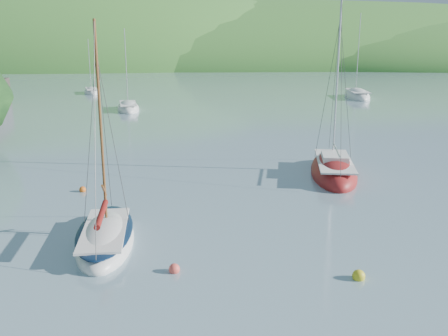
{
  "coord_description": "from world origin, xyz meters",
  "views": [
    {
      "loc": [
        -1.06,
        -15.47,
        8.43
      ],
      "look_at": [
        -0.21,
        8.0,
        2.33
      ],
      "focal_mm": 40.0,
      "sensor_mm": 36.0,
      "label": 1
    }
  ],
  "objects_px": {
    "sloop_red": "(334,171)",
    "distant_sloop_b": "(357,96)",
    "daysailer_white": "(105,238)",
    "distant_sloop_c": "(92,92)",
    "distant_sloop_a": "(128,109)"
  },
  "relations": [
    {
      "from": "sloop_red",
      "to": "distant_sloop_b",
      "type": "relative_size",
      "value": 0.93
    },
    {
      "from": "daysailer_white",
      "to": "distant_sloop_b",
      "type": "relative_size",
      "value": 0.75
    },
    {
      "from": "distant_sloop_b",
      "to": "distant_sloop_c",
      "type": "height_order",
      "value": "distant_sloop_b"
    },
    {
      "from": "distant_sloop_b",
      "to": "distant_sloop_c",
      "type": "bearing_deg",
      "value": 173.86
    },
    {
      "from": "distant_sloop_b",
      "to": "distant_sloop_a",
      "type": "bearing_deg",
      "value": -154.6
    },
    {
      "from": "daysailer_white",
      "to": "distant_sloop_c",
      "type": "bearing_deg",
      "value": 97.82
    },
    {
      "from": "sloop_red",
      "to": "distant_sloop_c",
      "type": "relative_size",
      "value": 1.33
    },
    {
      "from": "distant_sloop_a",
      "to": "distant_sloop_b",
      "type": "relative_size",
      "value": 0.8
    },
    {
      "from": "sloop_red",
      "to": "distant_sloop_b",
      "type": "xyz_separation_m",
      "value": [
        14.14,
        42.45,
        -0.01
      ]
    },
    {
      "from": "sloop_red",
      "to": "daysailer_white",
      "type": "bearing_deg",
      "value": -130.72
    },
    {
      "from": "distant_sloop_a",
      "to": "distant_sloop_c",
      "type": "distance_m",
      "value": 21.62
    },
    {
      "from": "sloop_red",
      "to": "distant_sloop_c",
      "type": "xyz_separation_m",
      "value": [
        -26.35,
        50.37,
        -0.06
      ]
    },
    {
      "from": "daysailer_white",
      "to": "distant_sloop_a",
      "type": "relative_size",
      "value": 0.94
    },
    {
      "from": "distant_sloop_c",
      "to": "sloop_red",
      "type": "bearing_deg",
      "value": -79.21
    },
    {
      "from": "sloop_red",
      "to": "distant_sloop_b",
      "type": "distance_m",
      "value": 44.75
    }
  ]
}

